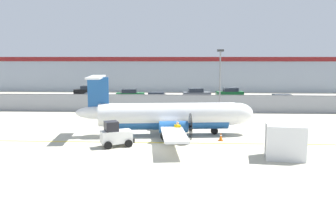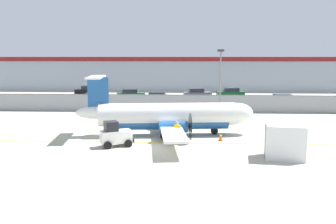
{
  "view_description": "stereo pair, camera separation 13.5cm",
  "coord_description": "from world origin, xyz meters",
  "px_view_note": "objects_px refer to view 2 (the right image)",
  "views": [
    {
      "loc": [
        3.02,
        -25.72,
        6.45
      ],
      "look_at": [
        1.34,
        5.89,
        1.8
      ],
      "focal_mm": 40.0,
      "sensor_mm": 36.0,
      "label": 1
    },
    {
      "loc": [
        3.16,
        -25.72,
        6.45
      ],
      "look_at": [
        1.34,
        5.89,
        1.8
      ],
      "focal_mm": 40.0,
      "sensor_mm": 36.0,
      "label": 2
    }
  ],
  "objects_px": {
    "parked_car_6": "(284,101)",
    "apron_light_pole": "(220,78)",
    "parked_car_2": "(131,94)",
    "ground_crew_worker": "(177,131)",
    "cargo_container": "(285,142)",
    "commuter_airplane": "(170,116)",
    "parked_car_4": "(197,94)",
    "traffic_cone_near_right": "(179,127)",
    "parked_car_0": "(88,91)",
    "traffic_cone_near_left": "(221,137)",
    "parked_car_1": "(93,99)",
    "parked_car_5": "(231,93)",
    "parked_car_3": "(158,98)",
    "baggage_tug": "(115,135)"
  },
  "relations": [
    {
      "from": "parked_car_6",
      "to": "apron_light_pole",
      "type": "height_order",
      "value": "apron_light_pole"
    },
    {
      "from": "parked_car_2",
      "to": "apron_light_pole",
      "type": "xyz_separation_m",
      "value": [
        12.09,
        -15.72,
        3.41
      ]
    },
    {
      "from": "ground_crew_worker",
      "to": "cargo_container",
      "type": "xyz_separation_m",
      "value": [
        7.01,
        -3.64,
        0.15
      ]
    },
    {
      "from": "commuter_airplane",
      "to": "apron_light_pole",
      "type": "relative_size",
      "value": 2.21
    },
    {
      "from": "parked_car_4",
      "to": "parked_car_6",
      "type": "xyz_separation_m",
      "value": [
        10.98,
        -8.64,
        0.0
      ]
    },
    {
      "from": "ground_crew_worker",
      "to": "traffic_cone_near_right",
      "type": "xyz_separation_m",
      "value": [
        -0.01,
        5.37,
        -0.64
      ]
    },
    {
      "from": "parked_car_0",
      "to": "apron_light_pole",
      "type": "height_order",
      "value": "apron_light_pole"
    },
    {
      "from": "traffic_cone_near_left",
      "to": "parked_car_1",
      "type": "distance_m",
      "value": 25.7
    },
    {
      "from": "traffic_cone_near_left",
      "to": "parked_car_0",
      "type": "height_order",
      "value": "parked_car_0"
    },
    {
      "from": "parked_car_1",
      "to": "parked_car_6",
      "type": "height_order",
      "value": "same"
    },
    {
      "from": "parked_car_1",
      "to": "parked_car_5",
      "type": "relative_size",
      "value": 1.01
    },
    {
      "from": "parked_car_3",
      "to": "parked_car_5",
      "type": "relative_size",
      "value": 1.0
    },
    {
      "from": "parked_car_0",
      "to": "parked_car_5",
      "type": "height_order",
      "value": "same"
    },
    {
      "from": "commuter_airplane",
      "to": "baggage_tug",
      "type": "height_order",
      "value": "commuter_airplane"
    },
    {
      "from": "commuter_airplane",
      "to": "parked_car_5",
      "type": "height_order",
      "value": "commuter_airplane"
    },
    {
      "from": "commuter_airplane",
      "to": "parked_car_3",
      "type": "height_order",
      "value": "commuter_airplane"
    },
    {
      "from": "parked_car_1",
      "to": "parked_car_5",
      "type": "height_order",
      "value": "same"
    },
    {
      "from": "parked_car_6",
      "to": "traffic_cone_near_right",
      "type": "bearing_deg",
      "value": -135.92
    },
    {
      "from": "baggage_tug",
      "to": "parked_car_1",
      "type": "xyz_separation_m",
      "value": [
        -7.53,
        22.97,
        0.04
      ]
    },
    {
      "from": "parked_car_1",
      "to": "baggage_tug",
      "type": "bearing_deg",
      "value": 101.03
    },
    {
      "from": "parked_car_4",
      "to": "parked_car_3",
      "type": "bearing_deg",
      "value": -136.93
    },
    {
      "from": "traffic_cone_near_right",
      "to": "parked_car_0",
      "type": "height_order",
      "value": "parked_car_0"
    },
    {
      "from": "parked_car_4",
      "to": "parked_car_2",
      "type": "bearing_deg",
      "value": -177.23
    },
    {
      "from": "parked_car_0",
      "to": "parked_car_4",
      "type": "height_order",
      "value": "same"
    },
    {
      "from": "baggage_tug",
      "to": "traffic_cone_near_left",
      "type": "relative_size",
      "value": 4.03
    },
    {
      "from": "parked_car_5",
      "to": "parked_car_0",
      "type": "bearing_deg",
      "value": -12.23
    },
    {
      "from": "traffic_cone_near_left",
      "to": "parked_car_4",
      "type": "xyz_separation_m",
      "value": [
        -1.26,
        28.79,
        0.58
      ]
    },
    {
      "from": "parked_car_1",
      "to": "cargo_container",
      "type": "bearing_deg",
      "value": 119.57
    },
    {
      "from": "cargo_container",
      "to": "parked_car_3",
      "type": "height_order",
      "value": "cargo_container"
    },
    {
      "from": "parked_car_3",
      "to": "parked_car_0",
      "type": "bearing_deg",
      "value": 144.4
    },
    {
      "from": "parked_car_5",
      "to": "baggage_tug",
      "type": "bearing_deg",
      "value": 64.67
    },
    {
      "from": "commuter_airplane",
      "to": "parked_car_0",
      "type": "bearing_deg",
      "value": 109.5
    },
    {
      "from": "commuter_airplane",
      "to": "baggage_tug",
      "type": "distance_m",
      "value": 5.79
    },
    {
      "from": "parked_car_0",
      "to": "parked_car_6",
      "type": "bearing_deg",
      "value": 158.59
    },
    {
      "from": "parked_car_4",
      "to": "parked_car_5",
      "type": "distance_m",
      "value": 5.41
    },
    {
      "from": "commuter_airplane",
      "to": "traffic_cone_near_right",
      "type": "relative_size",
      "value": 25.12
    },
    {
      "from": "parked_car_2",
      "to": "parked_car_4",
      "type": "bearing_deg",
      "value": 5.16
    },
    {
      "from": "apron_light_pole",
      "to": "parked_car_0",
      "type": "bearing_deg",
      "value": 133.16
    },
    {
      "from": "parked_car_6",
      "to": "parked_car_0",
      "type": "bearing_deg",
      "value": 149.54
    },
    {
      "from": "cargo_container",
      "to": "parked_car_5",
      "type": "distance_m",
      "value": 35.01
    },
    {
      "from": "commuter_airplane",
      "to": "parked_car_2",
      "type": "xyz_separation_m",
      "value": [
        -7.27,
        25.16,
        -0.71
      ]
    },
    {
      "from": "traffic_cone_near_left",
      "to": "apron_light_pole",
      "type": "relative_size",
      "value": 0.09
    },
    {
      "from": "commuter_airplane",
      "to": "baggage_tug",
      "type": "xyz_separation_m",
      "value": [
        -3.8,
        -4.3,
        -0.75
      ]
    },
    {
      "from": "parked_car_3",
      "to": "parked_car_6",
      "type": "bearing_deg",
      "value": -3.02
    },
    {
      "from": "traffic_cone_near_right",
      "to": "baggage_tug",
      "type": "bearing_deg",
      "value": -124.65
    },
    {
      "from": "parked_car_6",
      "to": "parked_car_4",
      "type": "bearing_deg",
      "value": 135.04
    },
    {
      "from": "parked_car_2",
      "to": "traffic_cone_near_right",
      "type": "bearing_deg",
      "value": -75.34
    },
    {
      "from": "traffic_cone_near_right",
      "to": "parked_car_2",
      "type": "xyz_separation_m",
      "value": [
        -7.93,
        23.0,
        0.58
      ]
    },
    {
      "from": "commuter_airplane",
      "to": "parked_car_4",
      "type": "height_order",
      "value": "commuter_airplane"
    },
    {
      "from": "parked_car_1",
      "to": "parked_car_3",
      "type": "xyz_separation_m",
      "value": [
        8.61,
        1.69,
        0.0
      ]
    }
  ]
}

